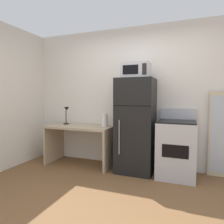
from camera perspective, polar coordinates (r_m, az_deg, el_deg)
name	(u,v)px	position (r m, az deg, el deg)	size (l,w,h in m)	color
ground_plane	(104,210)	(2.63, -2.28, -25.63)	(12.00, 12.00, 0.00)	brown
wall_back_white	(139,97)	(3.90, 7.54, 4.13)	(5.00, 0.10, 2.60)	silver
desk	(80,137)	(4.01, -8.83, -6.92)	(1.27, 0.62, 0.75)	tan
desk_lamp	(66,113)	(4.21, -12.61, -0.14)	(0.14, 0.12, 0.35)	black
paper_towel_roll	(105,120)	(3.86, -2.06, -2.24)	(0.11, 0.11, 0.24)	white
refrigerator	(136,125)	(3.57, 6.65, -3.77)	(0.63, 0.61, 1.62)	black
microwave	(136,71)	(3.54, 6.71, 11.41)	(0.46, 0.35, 0.26)	#B7B7BC
oven_range	(176,149)	(3.53, 17.53, -9.71)	(0.60, 0.61, 1.10)	#B7B7BC
leaning_mirror	(223,135)	(3.77, 28.69, -5.55)	(0.44, 0.03, 1.40)	#C6B793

